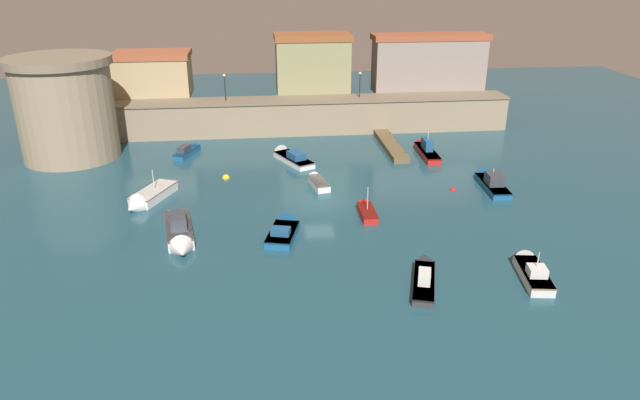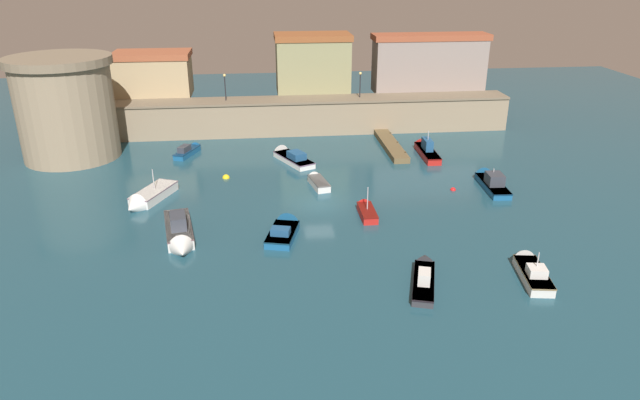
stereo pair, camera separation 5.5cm
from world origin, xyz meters
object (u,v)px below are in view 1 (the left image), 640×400
moored_boat_3 (285,229)px  moored_boat_6 (317,181)px  moored_boat_9 (147,198)px  moored_boat_0 (489,180)px  mooring_buoy_0 (226,178)px  moored_boat_2 (189,150)px  quay_lamp_0 (225,83)px  moored_boat_5 (289,156)px  mooring_buoy_1 (453,190)px  fortress_tower (66,108)px  moored_boat_10 (530,268)px  moored_boat_1 (366,210)px  moored_boat_4 (425,149)px  quay_lamp_1 (360,80)px  moored_boat_7 (179,233)px  moored_boat_8 (424,274)px

moored_boat_3 → moored_boat_6: moored_boat_3 is taller
moored_boat_9 → moored_boat_3: bearing=81.8°
moored_boat_0 → mooring_buoy_0: 24.50m
moored_boat_2 → quay_lamp_0: bearing=-7.0°
moored_boat_5 → mooring_buoy_1: (14.17, -10.01, -0.39)m
fortress_tower → moored_boat_10: bearing=-37.6°
moored_boat_1 → moored_boat_2: moored_boat_1 is taller
moored_boat_6 → moored_boat_9: size_ratio=0.69×
quay_lamp_0 → moored_boat_5: quay_lamp_0 is taller
moored_boat_0 → moored_boat_4: bearing=22.7°
moored_boat_2 → moored_boat_10: size_ratio=0.89×
fortress_tower → quay_lamp_1: bearing=11.9°
quay_lamp_1 → moored_boat_7: quay_lamp_1 is taller
moored_boat_6 → moored_boat_8: (5.16, -17.59, -0.00)m
moored_boat_6 → moored_boat_4: bearing=-68.9°
moored_boat_0 → quay_lamp_1: bearing=28.2°
mooring_buoy_1 → mooring_buoy_0: bearing=165.4°
moored_boat_0 → moored_boat_9: 30.51m
moored_boat_4 → moored_boat_5: moored_boat_4 is taller
moored_boat_0 → moored_boat_4: moored_boat_4 is taller
moored_boat_8 → moored_boat_0: bearing=-16.8°
moored_boat_6 → moored_boat_8: bearing=-174.5°
moored_boat_0 → moored_boat_8: (-10.52, -15.75, -0.11)m
moored_boat_5 → mooring_buoy_0: moored_boat_5 is taller
moored_boat_4 → moored_boat_5: 14.51m
moored_boat_4 → mooring_buoy_0: (-20.74, -5.07, -0.52)m
moored_boat_7 → moored_boat_1: bearing=92.6°
moored_boat_6 → moored_boat_10: (12.29, -17.64, 0.05)m
fortress_tower → moored_boat_6: fortress_tower is taller
moored_boat_2 → mooring_buoy_1: bearing=-96.1°
quay_lamp_0 → moored_boat_2: 9.63m
fortress_tower → moored_boat_2: (11.93, -0.20, -4.83)m
quay_lamp_1 → moored_boat_8: 35.34m
moored_boat_8 → mooring_buoy_0: (-13.56, 20.20, -0.35)m
quay_lamp_1 → moored_boat_6: size_ratio=0.67×
quay_lamp_0 → moored_boat_1: 27.60m
moored_boat_2 → mooring_buoy_1: moored_boat_2 is taller
moored_boat_5 → moored_boat_6: bearing=170.6°
fortress_tower → moored_boat_5: size_ratio=1.48×
moored_boat_9 → moored_boat_8: bearing=77.0°
moored_boat_2 → moored_boat_8: (17.69, -28.05, -0.05)m
moored_boat_10 → moored_boat_1: bearing=49.0°
moored_boat_9 → quay_lamp_1: bearing=156.4°
moored_boat_2 → moored_boat_8: size_ratio=0.80×
moored_boat_0 → moored_boat_9: bearing=94.9°
moored_boat_5 → moored_boat_10: bearing=-175.8°
moored_boat_3 → moored_boat_4: moored_boat_4 is taller
moored_boat_3 → mooring_buoy_0: 13.33m
moored_boat_3 → moored_boat_10: (15.76, -7.88, 0.05)m
quay_lamp_1 → moored_boat_10: 35.76m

